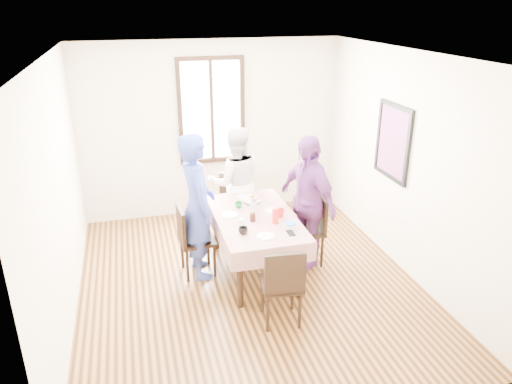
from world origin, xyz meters
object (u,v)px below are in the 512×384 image
chair_right (306,230)px  chair_near (281,284)px  dining_table (255,244)px  person_right (306,202)px  chair_far (236,206)px  chair_left (197,240)px  person_far (236,183)px  person_left (197,206)px

chair_right → chair_near: size_ratio=1.00×
dining_table → chair_near: (0.00, -1.06, 0.08)m
chair_near → person_right: person_right is taller
chair_far → chair_left: bearing=55.4°
chair_left → person_right: 1.44m
person_far → chair_right: bearing=130.3°
person_left → person_far: bearing=-42.6°
dining_table → person_right: size_ratio=0.89×
chair_far → person_right: 1.29m
chair_far → person_right: (0.68, -1.01, 0.41)m
chair_right → person_far: person_far is taller
chair_left → person_right: size_ratio=0.53×
person_left → chair_far: bearing=-42.0°
person_far → person_right: bearing=129.6°
dining_table → chair_right: chair_right is taller
chair_right → person_right: 0.41m
dining_table → chair_far: chair_far is taller
person_far → dining_table: bearing=95.1°
chair_right → person_left: person_left is taller
chair_left → chair_near: bearing=26.6°
person_right → chair_far: bearing=-164.0°
dining_table → chair_far: size_ratio=1.69×
chair_right → person_right: size_ratio=0.53×
dining_table → person_left: (-0.68, 0.14, 0.53)m
dining_table → chair_right: bearing=3.9°
chair_right → person_far: 1.27m
person_left → person_right: size_ratio=1.06×
chair_far → person_right: bearing=126.9°
chair_right → person_left: 1.46m
dining_table → person_right: bearing=4.0°
dining_table → person_far: 1.13m
chair_left → person_right: (1.38, -0.10, 0.41)m
person_right → person_left: bearing=-112.0°
chair_far → chair_near: (0.00, -2.12, 0.00)m
chair_near → dining_table: bearing=96.1°
chair_left → chair_right: bearing=82.4°
chair_right → chair_far: (-0.70, 1.01, 0.00)m
dining_table → chair_right: (0.70, 0.05, 0.08)m
chair_left → person_right: bearing=82.4°
dining_table → person_left: bearing=168.1°
dining_table → person_right: 0.84m
chair_left → chair_near: 1.39m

